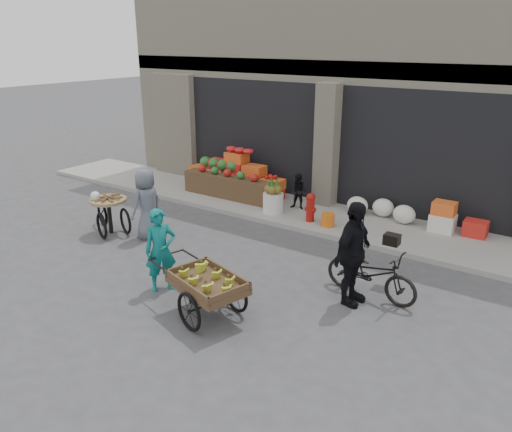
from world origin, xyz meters
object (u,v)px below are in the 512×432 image
Objects in this scene: fire_hydrant at (310,206)px; banana_cart at (206,280)px; seated_person at (299,192)px; tricycle_cart at (109,210)px; vendor_woman at (160,250)px; vendor_grey at (147,204)px; cyclist at (353,254)px; orange_bucket at (328,220)px; bicycle at (371,273)px; pineapple_bin at (273,203)px.

banana_cart is (0.61, -4.65, 0.16)m from fire_hydrant.
seated_person reaches higher than tricycle_cart.
vendor_woman is (-0.66, -4.38, 0.26)m from fire_hydrant.
vendor_grey reaches higher than banana_cart.
seated_person is 0.40× the size of banana_cart.
fire_hydrant is 0.96m from seated_person.
tricycle_cart is (-2.99, 1.32, -0.20)m from vendor_woman.
fire_hydrant is at bearing 113.74° from banana_cart.
cyclist is at bearing -50.75° from fire_hydrant.
fire_hydrant is 0.55m from orange_bucket.
vendor_grey is at bearing -130.48° from seated_person.
bicycle is at bearing 94.96° from vendor_grey.
fire_hydrant is 3.86m from vendor_grey.
bicycle is at bearing -49.82° from orange_bucket.
vendor_woman is at bearing -84.32° from pineapple_bin.
seated_person is 5.46m from banana_cart.
orange_bucket is at bearing 38.13° from cyclist.
orange_bucket is 1.42m from seated_person.
orange_bucket is 3.48m from cyclist.
cyclist reaches higher than banana_cart.
banana_cart is at bearing 142.40° from bicycle.
vendor_woman reaches higher than fire_hydrant.
bicycle reaches higher than pineapple_bin.
banana_cart reaches higher than bicycle.
bicycle is 0.65m from cyclist.
vendor_woman reaches higher than orange_bucket.
vendor_grey is at bearing 88.20° from vendor_woman.
pineapple_bin is 0.73× the size of fire_hydrant.
tricycle_cart is 6.04m from cyclist.
orange_bucket is at bearing -3.58° from pineapple_bin.
tricycle_cart is 1.03m from vendor_grey.
cyclist reaches higher than vendor_grey.
pineapple_bin is 1.11m from fire_hydrant.
banana_cart is 4.55m from tricycle_cart.
vendor_grey is (-2.04, 1.63, 0.04)m from vendor_woman.
tricycle_cart is at bearing -140.06° from fire_hydrant.
bicycle reaches higher than fire_hydrant.
vendor_woman is (0.04, -5.03, 0.18)m from seated_person.
vendor_woman is 0.83× the size of cyclist.
pineapple_bin is at bearing 152.61° from vendor_grey.
banana_cart is 3.82m from vendor_grey.
orange_bucket is 3.22m from bicycle.
seated_person is 0.51× the size of cyclist.
vendor_woman is (0.44, -4.43, 0.40)m from pineapple_bin.
pineapple_bin is at bearing -133.69° from seated_person.
bicycle is (1.96, 2.14, -0.21)m from banana_cart.
pineapple_bin is at bearing 42.58° from vendor_woman.
vendor_grey is at bearing -119.76° from pineapple_bin.
fire_hydrant is 0.41× the size of bicycle.
tricycle_cart is at bearing 96.26° from cyclist.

